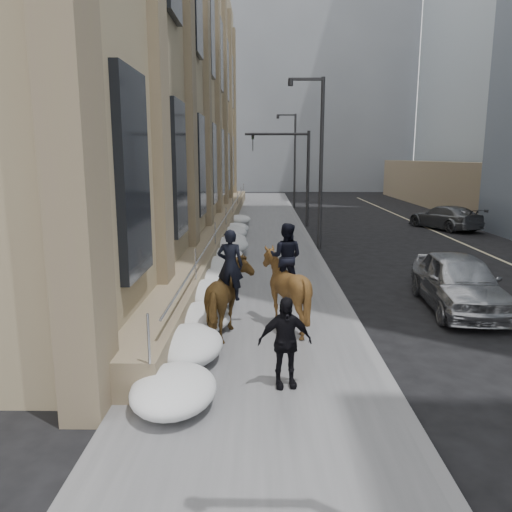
# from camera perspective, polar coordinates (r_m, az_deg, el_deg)

# --- Properties ---
(ground) EXTENTS (140.00, 140.00, 0.00)m
(ground) POSITION_cam_1_polar(r_m,az_deg,el_deg) (10.96, -0.05, -12.41)
(ground) COLOR black
(ground) RESTS_ON ground
(sidewalk) EXTENTS (5.00, 80.00, 0.12)m
(sidewalk) POSITION_cam_1_polar(r_m,az_deg,el_deg) (20.51, 0.37, -0.96)
(sidewalk) COLOR #59595C
(sidewalk) RESTS_ON ground
(curb) EXTENTS (0.24, 80.00, 0.12)m
(curb) POSITION_cam_1_polar(r_m,az_deg,el_deg) (20.65, 7.66, -0.97)
(curb) COLOR slate
(curb) RESTS_ON ground
(limestone_building) EXTENTS (6.10, 44.00, 18.00)m
(limestone_building) POSITION_cam_1_polar(r_m,az_deg,el_deg) (30.82, -9.88, 19.51)
(limestone_building) COLOR #9D8A67
(limestone_building) RESTS_ON ground
(bg_building_mid) EXTENTS (30.00, 12.00, 28.00)m
(bg_building_mid) POSITION_cam_1_polar(r_m,az_deg,el_deg) (70.80, 4.15, 19.04)
(bg_building_mid) COLOR slate
(bg_building_mid) RESTS_ON ground
(bg_building_far) EXTENTS (24.00, 12.00, 20.00)m
(bg_building_far) POSITION_cam_1_polar(r_m,az_deg,el_deg) (82.46, -3.60, 15.14)
(bg_building_far) COLOR gray
(bg_building_far) RESTS_ON ground
(streetlight_mid) EXTENTS (1.71, 0.24, 8.00)m
(streetlight_mid) POSITION_cam_1_polar(r_m,az_deg,el_deg) (24.18, 7.10, 11.61)
(streetlight_mid) COLOR #2D2D30
(streetlight_mid) RESTS_ON ground
(streetlight_far) EXTENTS (1.71, 0.24, 8.00)m
(streetlight_far) POSITION_cam_1_polar(r_m,az_deg,el_deg) (44.12, 4.26, 11.47)
(streetlight_far) COLOR #2D2D30
(streetlight_far) RESTS_ON ground
(traffic_signal) EXTENTS (4.10, 0.22, 6.00)m
(traffic_signal) POSITION_cam_1_polar(r_m,az_deg,el_deg) (32.10, 4.32, 10.53)
(traffic_signal) COLOR #2D2D30
(traffic_signal) RESTS_ON ground
(snow_bank) EXTENTS (1.70, 18.10, 0.76)m
(snow_bank) POSITION_cam_1_polar(r_m,az_deg,el_deg) (18.64, -4.05, -0.94)
(snow_bank) COLOR white
(snow_bank) RESTS_ON sidewalk
(mounted_horse_left) EXTENTS (1.23, 2.29, 2.60)m
(mounted_horse_left) POSITION_cam_1_polar(r_m,az_deg,el_deg) (12.04, -3.12, -4.54)
(mounted_horse_left) COLOR #4A3316
(mounted_horse_left) RESTS_ON sidewalk
(mounted_horse_right) EXTENTS (2.02, 2.16, 2.66)m
(mounted_horse_right) POSITION_cam_1_polar(r_m,az_deg,el_deg) (12.64, 3.33, -3.30)
(mounted_horse_right) COLOR #4B3015
(mounted_horse_right) RESTS_ON sidewalk
(pedestrian) EXTENTS (1.09, 0.60, 1.75)m
(pedestrian) POSITION_cam_1_polar(r_m,az_deg,el_deg) (9.49, 3.31, -9.79)
(pedestrian) COLOR black
(pedestrian) RESTS_ON sidewalk
(car_silver) EXTENTS (2.32, 5.01, 1.66)m
(car_silver) POSITION_cam_1_polar(r_m,az_deg,el_deg) (15.73, 22.15, -2.71)
(car_silver) COLOR #A5A8AD
(car_silver) RESTS_ON ground
(car_grey) EXTENTS (3.86, 5.46, 1.47)m
(car_grey) POSITION_cam_1_polar(r_m,az_deg,el_deg) (33.01, 20.76, 4.16)
(car_grey) COLOR #54575C
(car_grey) RESTS_ON ground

